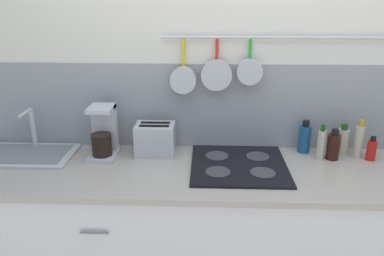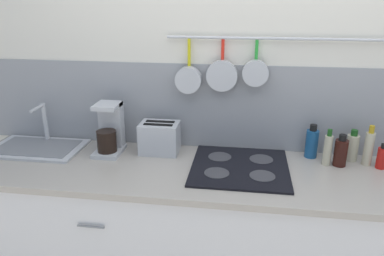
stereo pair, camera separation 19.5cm
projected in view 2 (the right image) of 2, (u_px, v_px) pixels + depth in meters
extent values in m
cube|color=silver|center=(259.00, 89.00, 2.20)|extent=(7.20, 0.06, 2.60)
cube|color=gray|center=(258.00, 108.00, 2.23)|extent=(7.20, 0.07, 0.51)
cylinder|color=#B7BABF|center=(287.00, 39.00, 2.03)|extent=(1.33, 0.02, 0.02)
cylinder|color=gold|center=(189.00, 52.00, 2.13)|extent=(0.02, 0.02, 0.15)
cylinder|color=#B7BABF|center=(188.00, 80.00, 2.16)|extent=(0.15, 0.06, 0.15)
cylinder|color=red|center=(223.00, 50.00, 2.10)|extent=(0.02, 0.02, 0.11)
cylinder|color=#B7BABF|center=(222.00, 76.00, 2.13)|extent=(0.18, 0.04, 0.18)
cylinder|color=green|center=(257.00, 50.00, 2.07)|extent=(0.02, 0.02, 0.11)
cylinder|color=#B7BABF|center=(255.00, 73.00, 2.09)|extent=(0.15, 0.05, 0.15)
cube|color=silver|center=(252.00, 249.00, 2.14)|extent=(3.24, 0.62, 0.89)
cylinder|color=slate|center=(91.00, 227.00, 1.86)|extent=(0.14, 0.01, 0.01)
cube|color=#A59E93|center=(256.00, 176.00, 1.99)|extent=(3.28, 0.66, 0.03)
cube|color=#B7BABF|center=(37.00, 148.00, 2.29)|extent=(0.55, 0.35, 0.01)
cube|color=slate|center=(37.00, 147.00, 2.28)|extent=(0.47, 0.28, 0.00)
cylinder|color=#B7BABF|center=(45.00, 123.00, 2.37)|extent=(0.03, 0.03, 0.25)
cylinder|color=#B7BABF|center=(37.00, 108.00, 2.26)|extent=(0.02, 0.14, 0.02)
cube|color=#B7BABF|center=(109.00, 151.00, 2.23)|extent=(0.15, 0.21, 0.02)
cube|color=#B7BABF|center=(112.00, 126.00, 2.25)|extent=(0.14, 0.07, 0.30)
cylinder|color=black|center=(107.00, 141.00, 2.18)|extent=(0.11, 0.11, 0.13)
cube|color=#B7BABF|center=(107.00, 106.00, 2.16)|extent=(0.14, 0.16, 0.02)
cube|color=#B7BABF|center=(160.00, 138.00, 2.22)|extent=(0.23, 0.17, 0.18)
cube|color=black|center=(158.00, 125.00, 2.16)|extent=(0.17, 0.03, 0.00)
cube|color=black|center=(160.00, 121.00, 2.22)|extent=(0.17, 0.03, 0.00)
cube|color=black|center=(140.00, 131.00, 2.23)|extent=(0.02, 0.02, 0.02)
cube|color=black|center=(240.00, 167.00, 2.04)|extent=(0.52, 0.52, 0.01)
cylinder|color=#38383D|center=(217.00, 173.00, 1.96)|extent=(0.13, 0.13, 0.00)
cylinder|color=#38383D|center=(262.00, 176.00, 1.92)|extent=(0.13, 0.13, 0.00)
cylinder|color=#38383D|center=(220.00, 157.00, 2.15)|extent=(0.13, 0.13, 0.00)
cylinder|color=#38383D|center=(261.00, 159.00, 2.12)|extent=(0.13, 0.13, 0.00)
cylinder|color=navy|center=(312.00, 144.00, 2.16)|extent=(0.07, 0.07, 0.16)
cylinder|color=black|center=(313.00, 128.00, 2.12)|extent=(0.04, 0.04, 0.04)
cylinder|color=#BFB799|center=(327.00, 150.00, 2.06)|extent=(0.05, 0.05, 0.17)
cylinder|color=#194C19|center=(330.00, 133.00, 2.02)|extent=(0.02, 0.02, 0.04)
cylinder|color=#33140F|center=(341.00, 153.00, 2.05)|extent=(0.07, 0.07, 0.15)
cylinder|color=black|center=(343.00, 138.00, 2.02)|extent=(0.04, 0.04, 0.03)
cylinder|color=#BFB799|center=(352.00, 148.00, 2.12)|extent=(0.07, 0.07, 0.15)
cylinder|color=#194C19|center=(354.00, 133.00, 2.09)|extent=(0.04, 0.04, 0.03)
cylinder|color=#BFB799|center=(368.00, 149.00, 2.05)|extent=(0.05, 0.05, 0.19)
cylinder|color=#B28C19|center=(372.00, 129.00, 2.02)|extent=(0.03, 0.03, 0.04)
cylinder|color=red|center=(382.00, 158.00, 2.02)|extent=(0.05, 0.05, 0.12)
cylinder|color=black|center=(384.00, 146.00, 2.00)|extent=(0.03, 0.03, 0.03)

